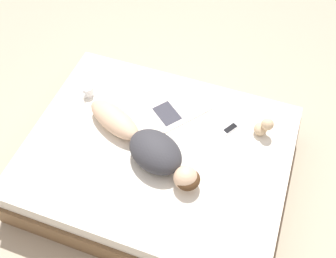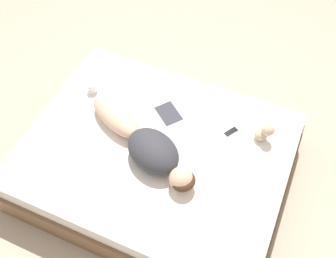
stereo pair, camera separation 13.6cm
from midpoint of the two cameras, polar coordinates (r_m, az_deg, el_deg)
ground_plane at (r=3.64m, az=-0.53°, el=-6.73°), size 12.00×12.00×0.00m
bed at (r=3.44m, az=-0.56°, el=-4.88°), size 1.74×2.21×0.46m
person at (r=3.14m, az=-2.13°, el=-2.20°), size 0.68×1.18×0.23m
open_magazine at (r=3.49m, az=2.97°, el=2.94°), size 0.61×0.58×0.01m
coffee_mug at (r=3.65m, az=-9.91°, el=6.01°), size 0.13×0.09×0.09m
cell_phone at (r=3.38m, az=10.25°, el=-0.46°), size 0.16×0.13×0.01m
plush_toy at (r=3.34m, az=14.92°, el=-0.50°), size 0.12×0.15×0.19m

